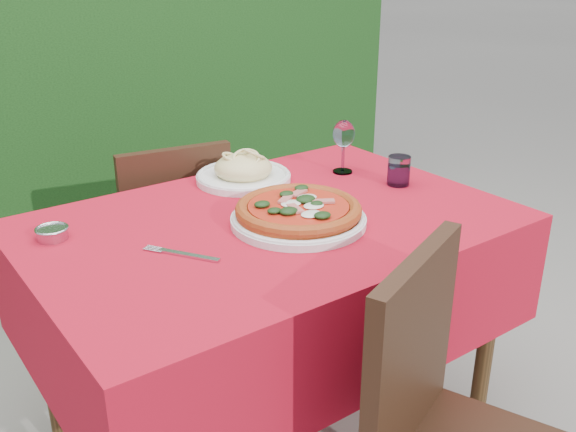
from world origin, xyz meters
TOP-DOWN VIEW (x-y plane):
  - hedge at (0.00, 1.55)m, footprint 3.20×0.55m
  - dining_table at (0.00, 0.00)m, footprint 1.26×0.86m
  - chair_near at (-0.00, -0.64)m, footprint 0.51×0.51m
  - chair_far at (-0.01, 0.59)m, footprint 0.43×0.43m
  - pizza_plate at (0.04, -0.07)m, footprint 0.37×0.37m
  - pasta_plate at (0.10, 0.30)m, footprint 0.29×0.29m
  - water_glass at (0.47, -0.01)m, footprint 0.07×0.07m
  - wine_glass at (0.41, 0.18)m, footprint 0.07×0.07m
  - fork at (-0.28, -0.07)m, footprint 0.14×0.19m
  - steel_ramekin at (-0.51, 0.21)m, footprint 0.08×0.08m

SIDE VIEW (x-z plane):
  - chair_far at x=-0.01m, z-range 0.06..0.89m
  - chair_near at x=0.00m, z-range 0.06..0.93m
  - dining_table at x=0.00m, z-range 0.22..0.97m
  - fork at x=-0.28m, z-range 0.75..0.75m
  - steel_ramekin at x=-0.51m, z-range 0.75..0.78m
  - pasta_plate at x=0.10m, z-range 0.74..0.82m
  - pizza_plate at x=0.04m, z-range 0.75..0.81m
  - water_glass at x=0.47m, z-range 0.74..0.83m
  - wine_glass at x=0.41m, z-range 0.78..0.95m
  - hedge at x=0.00m, z-range 0.03..1.81m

